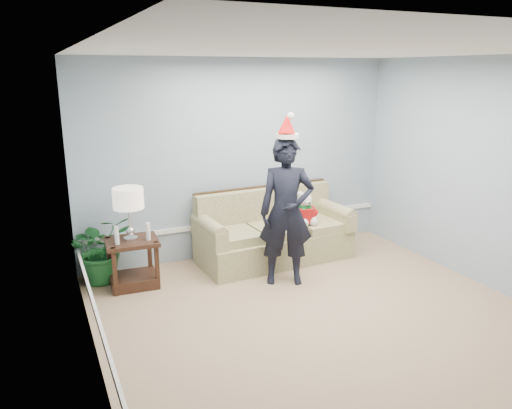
{
  "coord_description": "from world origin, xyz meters",
  "views": [
    {
      "loc": [
        -2.59,
        -3.77,
        2.53
      ],
      "look_at": [
        -0.19,
        1.55,
        0.95
      ],
      "focal_mm": 35.0,
      "sensor_mm": 36.0,
      "label": 1
    }
  ],
  "objects": [
    {
      "name": "houseplant",
      "position": [
        -1.96,
        2.24,
        0.42
      ],
      "size": [
        0.9,
        0.82,
        0.84
      ],
      "primitive_type": "imported",
      "rotation": [
        0.0,
        0.0,
        0.25
      ],
      "color": "#1D612A",
      "rests_on": "room_shell"
    },
    {
      "name": "sofa",
      "position": [
        0.29,
        2.07,
        0.34
      ],
      "size": [
        2.1,
        0.98,
        0.96
      ],
      "rotation": [
        0.0,
        0.0,
        0.05
      ],
      "color": "brown",
      "rests_on": "room_shell"
    },
    {
      "name": "wainscot_trim",
      "position": [
        -1.18,
        1.18,
        0.45
      ],
      "size": [
        4.49,
        4.99,
        0.06
      ],
      "color": "white",
      "rests_on": "room_shell"
    },
    {
      "name": "man",
      "position": [
        0.09,
        1.29,
        0.89
      ],
      "size": [
        0.77,
        0.65,
        1.78
      ],
      "primitive_type": "imported",
      "rotation": [
        0.0,
        0.0,
        -0.4
      ],
      "color": "black",
      "rests_on": "room_shell"
    },
    {
      "name": "table_lamp",
      "position": [
        -1.64,
        1.93,
        1.07
      ],
      "size": [
        0.36,
        0.36,
        0.63
      ],
      "color": "silver",
      "rests_on": "side_table"
    },
    {
      "name": "teddy_bear",
      "position": [
        0.67,
        1.86,
        0.68
      ],
      "size": [
        0.3,
        0.34,
        0.47
      ],
      "rotation": [
        0.0,
        0.0,
        0.02
      ],
      "color": "silver",
      "rests_on": "sofa"
    },
    {
      "name": "santa_hat",
      "position": [
        0.09,
        1.31,
        1.91
      ],
      "size": [
        0.36,
        0.38,
        0.31
      ],
      "rotation": [
        0.0,
        0.0,
        -0.56
      ],
      "color": "silver",
      "rests_on": "man"
    },
    {
      "name": "room_shell",
      "position": [
        0.0,
        0.0,
        1.35
      ],
      "size": [
        4.54,
        5.04,
        2.74
      ],
      "color": "#9E8865",
      "rests_on": "ground"
    },
    {
      "name": "candle_pair",
      "position": [
        -1.64,
        1.84,
        0.69
      ],
      "size": [
        0.41,
        0.05,
        0.21
      ],
      "color": "silver",
      "rests_on": "side_table"
    },
    {
      "name": "side_table",
      "position": [
        -1.64,
        1.93,
        0.23
      ],
      "size": [
        0.64,
        0.55,
        0.59
      ],
      "rotation": [
        0.0,
        0.0,
        -0.06
      ],
      "color": "#331F12",
      "rests_on": "room_shell"
    }
  ]
}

